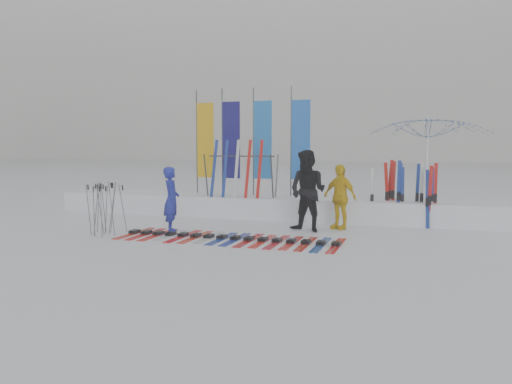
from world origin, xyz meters
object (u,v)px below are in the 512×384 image
(ski_rack, at_px, (241,170))
(ski_row, at_px, (229,238))
(person_blue, at_px, (171,200))
(person_yellow, at_px, (340,197))
(person_black, at_px, (308,191))
(tent_canopy, at_px, (427,167))

(ski_rack, bearing_deg, ski_row, -74.67)
(person_blue, bearing_deg, ski_row, -132.14)
(person_blue, xyz_separation_m, person_yellow, (3.75, 1.74, 0.02))
(ski_row, bearing_deg, person_yellow, 46.21)
(person_black, xyz_separation_m, ski_row, (-1.43, -1.58, -0.95))
(person_blue, distance_m, ski_rack, 3.07)
(tent_canopy, bearing_deg, person_blue, -145.52)
(person_black, distance_m, person_yellow, 0.93)
(person_black, distance_m, ski_rack, 2.99)
(person_black, relative_size, ski_rack, 0.97)
(person_blue, distance_m, ski_row, 1.86)
(person_black, distance_m, tent_canopy, 4.01)
(person_yellow, relative_size, ski_row, 0.33)
(person_black, relative_size, person_yellow, 1.22)
(person_black, height_order, ski_row, person_black)
(person_yellow, bearing_deg, ski_rack, -172.54)
(tent_canopy, bearing_deg, ski_rack, -168.10)
(person_yellow, relative_size, ski_rack, 0.79)
(person_blue, bearing_deg, person_yellow, -91.87)
(person_blue, xyz_separation_m, person_black, (3.08, 1.13, 0.20))
(person_black, height_order, tent_canopy, tent_canopy)
(person_black, relative_size, ski_row, 0.40)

